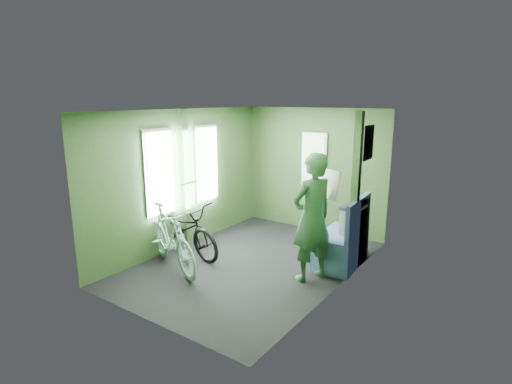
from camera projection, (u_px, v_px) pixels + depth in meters
room at (252, 170)px, 5.85m from camera, size 4.00×4.02×2.31m
bicycle_black at (184, 254)px, 6.49m from camera, size 1.78×0.97×0.95m
bicycle_mint at (172, 268)px, 5.92m from camera, size 1.71×1.09×1.02m
passenger at (312, 218)px, 5.39m from camera, size 0.65×0.77×1.78m
waste_box at (352, 236)px, 5.95m from camera, size 0.27×0.38×0.93m
bench_seat at (343, 245)px, 5.99m from camera, size 0.63×1.05×1.06m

